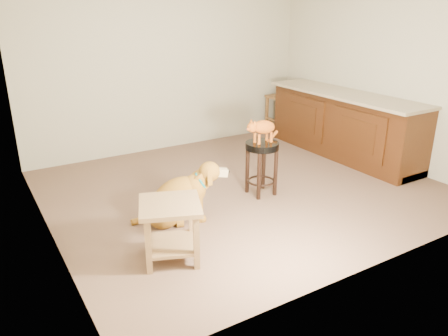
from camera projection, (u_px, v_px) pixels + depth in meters
floor at (244, 188)px, 5.36m from camera, size 4.50×4.00×0.01m
room_shell at (246, 47)px, 4.77m from camera, size 4.54×4.04×2.62m
cabinet_run at (343, 126)px, 6.39m from camera, size 0.70×2.56×0.94m
padded_stool at (262, 158)px, 5.05m from camera, size 0.39×0.39×0.63m
wood_stool at (279, 114)px, 7.49m from camera, size 0.36×0.36×0.67m
side_table at (171, 223)px, 3.75m from camera, size 0.67×0.67×0.54m
golden_retriever at (178, 198)px, 4.48m from camera, size 0.99×0.60×0.66m
tabby_kitten at (262, 128)px, 4.92m from camera, size 0.51×0.18×0.32m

